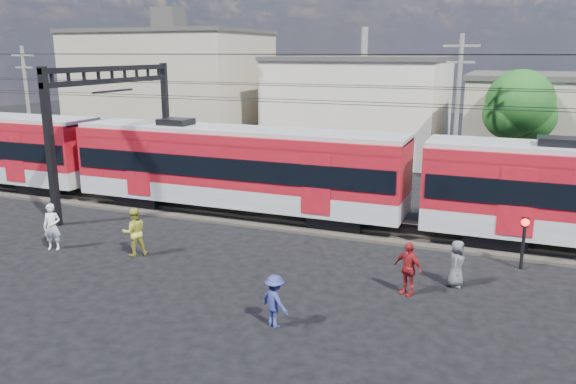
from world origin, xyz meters
name	(u,v)px	position (x,y,z in m)	size (l,w,h in m)	color
ground	(216,287)	(0.00, 0.00, 0.00)	(120.00, 120.00, 0.00)	black
track_bed	(300,220)	(0.00, 8.00, 0.06)	(70.00, 3.40, 0.12)	#2D2823
rail_near	(294,222)	(0.00, 7.25, 0.18)	(70.00, 0.12, 0.12)	#59544C
rail_far	(306,214)	(0.00, 8.75, 0.18)	(70.00, 0.12, 0.12)	#59544C
commuter_train	(240,166)	(-3.02, 8.00, 2.40)	(50.30, 3.08, 4.17)	black
catenary	(136,103)	(-8.65, 8.00, 5.14)	(70.00, 9.30, 7.52)	black
building_west	(172,90)	(-17.00, 24.00, 4.66)	(14.28, 10.20, 9.30)	gray
building_midwest	(362,105)	(-2.00, 27.00, 3.66)	(12.24, 12.24, 7.30)	beige
utility_pole_mid	(457,113)	(6.00, 15.00, 4.53)	(1.80, 0.24, 8.50)	slate
utility_pole_west	(28,102)	(-22.00, 14.00, 4.28)	(1.80, 0.24, 8.00)	slate
tree_near	(523,108)	(9.19, 18.09, 4.66)	(3.82, 3.64, 6.72)	#382619
pedestrian_a	(52,227)	(-7.77, 0.95, 0.92)	(0.67, 0.44, 1.85)	silver
pedestrian_b	(134,232)	(-4.36, 1.58, 0.93)	(0.91, 0.71, 1.86)	gold
pedestrian_c	(275,301)	(2.88, -1.78, 0.77)	(1.00, 0.57, 1.55)	navy
pedestrian_d	(408,268)	(5.97, 1.81, 0.88)	(1.03, 0.43, 1.76)	maroon
pedestrian_e	(457,263)	(7.37, 3.07, 0.79)	(0.78, 0.50, 1.59)	#4D4E52
crossing_signal	(524,233)	(9.41, 5.52, 1.33)	(0.28, 0.28, 1.92)	black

